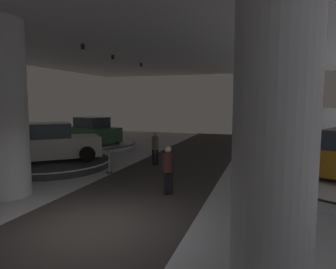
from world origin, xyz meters
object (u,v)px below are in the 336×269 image
object	(u,v)px
pickup_truck_deep_right	(320,127)
visitor_walking_near	(155,146)
display_platform_deep_right	(319,142)
column_left	(2,109)
display_platform_mid_left	(52,163)
display_car_mid_left	(51,144)
display_car_far_left	(91,131)
display_platform_far_left	(91,145)
brand_sign_pylon	(269,144)
column_right	(275,117)
visitor_walking_far	(168,167)

from	to	relation	value
pickup_truck_deep_right	visitor_walking_near	size ratio (longest dim) A/B	3.35
display_platform_deep_right	pickup_truck_deep_right	distance (m)	1.10
column_left	pickup_truck_deep_right	world-z (taller)	column_left
display_platform_mid_left	display_car_mid_left	world-z (taller)	display_car_mid_left
column_left	pickup_truck_deep_right	bearing A→B (deg)	54.34
display_platform_deep_right	display_car_far_left	xyz separation A→B (m)	(-14.57, -6.41, 0.89)
display_platform_far_left	visitor_walking_near	size ratio (longest dim) A/B	3.67
brand_sign_pylon	visitor_walking_near	xyz separation A→B (m)	(-5.02, 6.34, -1.17)
column_left	pickup_truck_deep_right	distance (m)	19.70
visitor_walking_near	column_left	bearing A→B (deg)	-116.76
display_platform_far_left	visitor_walking_near	world-z (taller)	visitor_walking_near
column_right	column_left	bearing A→B (deg)	162.79
display_car_far_left	visitor_walking_far	world-z (taller)	display_car_far_left
pickup_truck_deep_right	display_car_mid_left	world-z (taller)	pickup_truck_deep_right
column_right	visitor_walking_far	xyz separation A→B (m)	(-3.08, 4.14, -1.84)
brand_sign_pylon	display_car_far_left	size ratio (longest dim) A/B	0.88
display_platform_mid_left	display_car_mid_left	xyz separation A→B (m)	(-0.02, -0.02, 0.91)
display_platform_far_left	display_car_mid_left	xyz separation A→B (m)	(1.73, -5.98, 0.93)
brand_sign_pylon	display_platform_far_left	world-z (taller)	brand_sign_pylon
pickup_truck_deep_right	visitor_walking_near	world-z (taller)	pickup_truck_deep_right
display_platform_mid_left	visitor_walking_near	size ratio (longest dim) A/B	3.30
column_left	display_car_mid_left	xyz separation A→B (m)	(-1.42, 3.90, -1.66)
display_platform_deep_right	display_car_mid_left	size ratio (longest dim) A/B	1.31
display_platform_far_left	display_car_mid_left	world-z (taller)	display_car_mid_left
display_platform_far_left	display_car_mid_left	distance (m)	6.29
column_right	visitor_walking_near	world-z (taller)	column_right
display_car_far_left	display_car_mid_left	size ratio (longest dim) A/B	1.05
column_right	display_platform_deep_right	distance (m)	19.24
display_platform_deep_right	visitor_walking_far	size ratio (longest dim) A/B	3.57
brand_sign_pylon	display_platform_mid_left	size ratio (longest dim) A/B	0.77
brand_sign_pylon	pickup_truck_deep_right	size ratio (longest dim) A/B	0.76
display_car_far_left	visitor_walking_near	size ratio (longest dim) A/B	2.87
display_platform_mid_left	visitor_walking_far	world-z (taller)	visitor_walking_far
visitor_walking_near	visitor_walking_far	world-z (taller)	same
pickup_truck_deep_right	display_platform_deep_right	bearing A→B (deg)	89.40
display_car_far_left	display_platform_mid_left	xyz separation A→B (m)	(1.72, -5.95, -0.86)
column_left	visitor_walking_near	bearing A→B (deg)	63.24
display_platform_mid_left	visitor_walking_near	bearing A→B (deg)	23.57
visitor_walking_near	visitor_walking_far	bearing A→B (deg)	-64.23
column_left	display_platform_deep_right	distance (m)	20.07
pickup_truck_deep_right	display_platform_far_left	world-z (taller)	pickup_truck_deep_right
display_car_mid_left	pickup_truck_deep_right	bearing A→B (deg)	43.14
display_platform_deep_right	display_car_mid_left	xyz separation A→B (m)	(-12.87, -12.38, 0.94)
display_platform_deep_right	display_car_far_left	world-z (taller)	display_car_far_left
brand_sign_pylon	visitor_walking_near	size ratio (longest dim) A/B	2.53
pickup_truck_deep_right	display_platform_mid_left	size ratio (longest dim) A/B	1.01
display_platform_deep_right	display_platform_far_left	world-z (taller)	display_platform_far_left
column_right	brand_sign_pylon	xyz separation A→B (m)	(-0.05, 1.94, -0.67)
display_platform_deep_right	display_platform_mid_left	xyz separation A→B (m)	(-12.85, -12.36, 0.03)
column_left	display_car_mid_left	size ratio (longest dim) A/B	1.27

